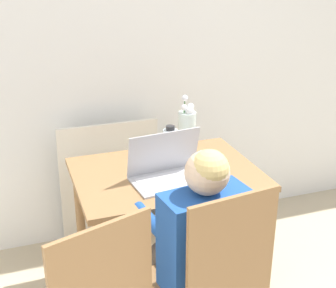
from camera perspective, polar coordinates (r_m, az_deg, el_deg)
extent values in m
cube|color=white|center=(2.91, -1.74, 12.36)|extent=(6.40, 0.05, 2.50)
cube|color=olive|center=(2.42, -0.21, -3.69)|extent=(0.94, 0.69, 0.03)
cylinder|color=olive|center=(2.27, -8.12, -16.33)|extent=(0.05, 0.05, 0.68)
cylinder|color=olive|center=(2.52, 11.32, -12.25)|extent=(0.05, 0.05, 0.68)
cylinder|color=olive|center=(2.75, -10.63, -8.99)|extent=(0.05, 0.05, 0.68)
cylinder|color=olive|center=(2.96, 5.66, -6.32)|extent=(0.05, 0.05, 0.68)
cube|color=olive|center=(2.08, 4.32, -16.64)|extent=(0.45, 0.45, 0.02)
cube|color=olive|center=(1.80, 7.77, -13.42)|extent=(0.38, 0.07, 0.51)
cube|color=#1E4C9E|center=(1.95, 4.51, -11.52)|extent=(0.38, 0.23, 0.43)
sphere|color=beige|center=(1.80, 4.80, -3.49)|extent=(0.18, 0.18, 0.18)
sphere|color=#D8BC72|center=(1.78, 5.07, -3.03)|extent=(0.15, 0.15, 0.15)
cylinder|color=#4C4742|center=(2.20, 4.28, -13.52)|extent=(0.13, 0.29, 0.09)
cylinder|color=#4C4742|center=(2.13, 0.42, -14.70)|extent=(0.13, 0.29, 0.09)
cylinder|color=#4C4742|center=(2.44, 2.36, -16.39)|extent=(0.08, 0.08, 0.45)
cylinder|color=#1E4C9E|center=(2.16, 5.14, -7.27)|extent=(0.09, 0.25, 0.06)
cylinder|color=#1E4C9E|center=(2.04, -2.30, -9.19)|extent=(0.09, 0.25, 0.06)
cube|color=#B2B2B7|center=(2.30, 0.41, -4.48)|extent=(0.40, 0.27, 0.01)
cube|color=silver|center=(2.30, 0.41, -4.34)|extent=(0.35, 0.19, 0.00)
cube|color=#B2B2B7|center=(2.33, -0.53, -0.99)|extent=(0.38, 0.09, 0.23)
cube|color=silver|center=(2.33, -0.57, -0.94)|extent=(0.34, 0.08, 0.20)
cylinder|color=silver|center=(2.58, 2.31, 1.32)|extent=(0.10, 0.10, 0.24)
cylinder|color=#3D7A38|center=(2.58, 2.71, 2.20)|extent=(0.01, 0.01, 0.22)
sphere|color=white|center=(2.54, 2.76, 4.55)|extent=(0.04, 0.04, 0.04)
cylinder|color=#3D7A38|center=(2.57, 2.03, 2.74)|extent=(0.01, 0.01, 0.27)
sphere|color=white|center=(2.53, 2.07, 5.62)|extent=(0.03, 0.03, 0.03)
cylinder|color=#3D7A38|center=(2.55, 1.94, 2.05)|extent=(0.01, 0.01, 0.23)
sphere|color=white|center=(2.51, 1.97, 4.47)|extent=(0.03, 0.03, 0.03)
cylinder|color=#3D7A38|center=(2.55, 2.63, 1.81)|extent=(0.01, 0.01, 0.21)
sphere|color=white|center=(2.52, 2.68, 4.02)|extent=(0.04, 0.04, 0.04)
cylinder|color=silver|center=(2.43, 0.28, -0.54)|extent=(0.08, 0.08, 0.20)
cylinder|color=#262628|center=(2.38, 0.29, 1.97)|extent=(0.05, 0.05, 0.02)
cube|color=silver|center=(2.98, -7.18, -4.64)|extent=(0.61, 0.13, 0.82)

